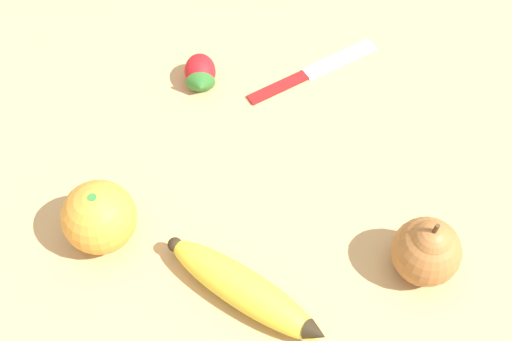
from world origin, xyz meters
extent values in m
plane|color=tan|center=(0.00, 0.00, 0.00)|extent=(3.00, 3.00, 0.00)
ellipsoid|color=yellow|center=(-0.19, 0.09, 0.02)|extent=(0.17, 0.17, 0.04)
cone|color=#2D2314|center=(-0.26, 0.02, 0.03)|extent=(0.04, 0.04, 0.03)
sphere|color=#2D2314|center=(-0.13, 0.15, 0.02)|extent=(0.02, 0.02, 0.02)
sphere|color=orange|center=(-0.09, 0.23, 0.04)|extent=(0.08, 0.08, 0.08)
cylinder|color=#337A33|center=(-0.09, 0.23, 0.08)|extent=(0.01, 0.01, 0.00)
sphere|color=#A36633|center=(-0.19, -0.11, 0.04)|extent=(0.08, 0.08, 0.08)
sphere|color=#A36633|center=(-0.19, -0.11, 0.06)|extent=(0.05, 0.05, 0.05)
cylinder|color=#4C3319|center=(-0.19, -0.11, 0.09)|extent=(0.01, 0.01, 0.02)
ellipsoid|color=red|center=(0.12, 0.09, 0.02)|extent=(0.06, 0.05, 0.04)
cone|color=#337A33|center=(0.10, 0.09, 0.02)|extent=(0.02, 0.04, 0.04)
cube|color=silver|center=(0.13, -0.10, 0.00)|extent=(0.06, 0.11, 0.00)
cube|color=red|center=(0.09, -0.01, 0.00)|extent=(0.05, 0.09, 0.01)
camera|label=1|loc=(-0.51, 0.13, 0.72)|focal=50.00mm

